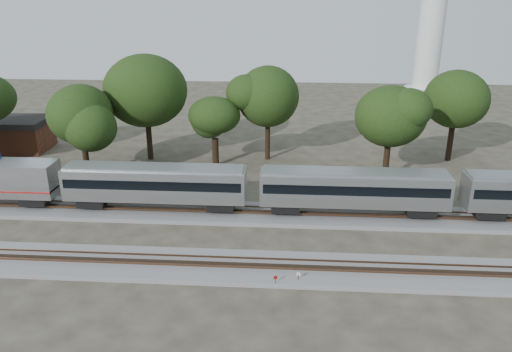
% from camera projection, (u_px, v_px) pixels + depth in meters
% --- Properties ---
extents(ground, '(160.00, 160.00, 0.00)m').
position_uv_depth(ground, '(192.00, 243.00, 43.39)').
color(ground, '#383328').
rests_on(ground, ground).
extents(track_far, '(160.00, 5.00, 0.73)m').
position_uv_depth(track_far, '(204.00, 212.00, 48.92)').
color(track_far, slate).
rests_on(track_far, ground).
extents(track_near, '(160.00, 5.00, 0.73)m').
position_uv_depth(track_near, '(183.00, 265.00, 39.58)').
color(track_near, slate).
rests_on(track_near, ground).
extents(train, '(91.50, 3.16, 4.65)m').
position_uv_depth(train, '(355.00, 187.00, 46.92)').
color(train, '#B3B5BA').
rests_on(train, ground).
extents(switch_stand_red, '(0.31, 0.15, 1.01)m').
position_uv_depth(switch_stand_red, '(275.00, 280.00, 36.79)').
color(switch_stand_red, '#512D19').
rests_on(switch_stand_red, ground).
extents(switch_stand_white, '(0.32, 0.06, 1.00)m').
position_uv_depth(switch_stand_white, '(298.00, 276.00, 37.24)').
color(switch_stand_white, '#512D19').
rests_on(switch_stand_white, ground).
extents(switch_lever, '(0.58, 0.47, 0.30)m').
position_uv_depth(switch_lever, '(283.00, 279.00, 37.77)').
color(switch_lever, '#512D19').
rests_on(switch_lever, ground).
extents(brick_building, '(9.33, 6.78, 4.34)m').
position_uv_depth(brick_building, '(14.00, 134.00, 67.85)').
color(brick_building, brown).
rests_on(brick_building, ground).
extents(tree_2, '(7.52, 7.52, 10.60)m').
position_uv_depth(tree_2, '(80.00, 114.00, 56.81)').
color(tree_2, black).
rests_on(tree_2, ground).
extents(tree_3, '(9.04, 9.04, 12.75)m').
position_uv_depth(tree_3, '(146.00, 91.00, 61.77)').
color(tree_3, black).
rests_on(tree_3, ground).
extents(tree_4, '(6.52, 6.52, 9.19)m').
position_uv_depth(tree_4, '(214.00, 116.00, 60.24)').
color(tree_4, black).
rests_on(tree_4, ground).
extents(tree_5, '(8.34, 8.34, 11.75)m').
position_uv_depth(tree_5, '(268.00, 97.00, 61.95)').
color(tree_5, black).
rests_on(tree_5, ground).
extents(tree_6, '(7.65, 7.65, 10.79)m').
position_uv_depth(tree_6, '(391.00, 116.00, 55.16)').
color(tree_6, black).
rests_on(tree_6, ground).
extents(tree_7, '(8.11, 8.11, 11.43)m').
position_uv_depth(tree_7, '(456.00, 99.00, 61.51)').
color(tree_7, black).
rests_on(tree_7, ground).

